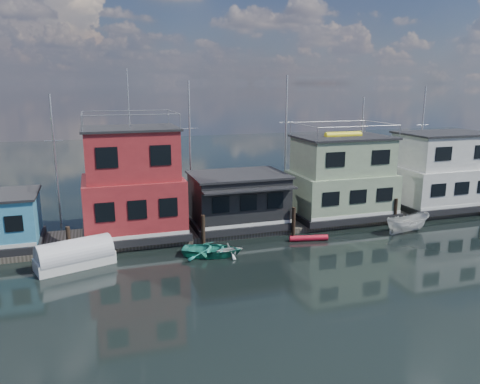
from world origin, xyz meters
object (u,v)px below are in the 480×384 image
object	(u,v)px
dinghy_teal	(212,250)
motorboat	(408,224)
tarp_runabout	(75,256)
red_kayak	(309,238)
houseboat_green	(341,178)
houseboat_red	(133,185)
houseboat_white	(440,172)
houseboat_dark	(238,199)
dinghy_white	(229,250)

from	to	relation	value
dinghy_teal	motorboat	bearing A→B (deg)	-67.25
tarp_runabout	red_kayak	xyz separation A→B (m)	(16.18, 0.05, -0.50)
houseboat_green	red_kayak	bearing A→B (deg)	-138.94
houseboat_green	motorboat	xyz separation A→B (m)	(3.13, -4.90, -2.81)
houseboat_red	dinghy_teal	bearing A→B (deg)	-48.46
red_kayak	houseboat_white	bearing A→B (deg)	27.23
houseboat_red	houseboat_green	size ratio (longest dim) A/B	1.41
houseboat_dark	tarp_runabout	size ratio (longest dim) A/B	1.47
houseboat_green	houseboat_white	world-z (taller)	houseboat_green
houseboat_dark	dinghy_white	distance (m)	6.36
houseboat_white	tarp_runabout	xyz separation A→B (m)	(-31.12, -4.36, -2.83)
dinghy_teal	tarp_runabout	bearing A→B (deg)	106.91
houseboat_green	dinghy_teal	size ratio (longest dim) A/B	2.10
houseboat_dark	dinghy_white	bearing A→B (deg)	-113.14
houseboat_white	tarp_runabout	bearing A→B (deg)	-172.03
houseboat_green	tarp_runabout	size ratio (longest dim) A/B	1.67
houseboat_white	dinghy_teal	xyz separation A→B (m)	(-22.46, -5.12, -3.12)
houseboat_dark	dinghy_white	size ratio (longest dim) A/B	4.04
motorboat	tarp_runabout	distance (m)	24.26
dinghy_white	houseboat_red	bearing A→B (deg)	44.57
houseboat_red	tarp_runabout	size ratio (longest dim) A/B	2.36
houseboat_red	houseboat_green	distance (m)	17.01
houseboat_dark	houseboat_white	size ratio (longest dim) A/B	0.88
motorboat	red_kayak	distance (m)	8.11
tarp_runabout	dinghy_teal	xyz separation A→B (m)	(8.66, -0.76, -0.30)
dinghy_white	dinghy_teal	world-z (taller)	dinghy_white
houseboat_white	dinghy_white	size ratio (longest dim) A/B	4.58
tarp_runabout	dinghy_teal	bearing A→B (deg)	-22.68
motorboat	houseboat_red	bearing A→B (deg)	73.76
houseboat_green	red_kayak	distance (m)	7.36
houseboat_red	dinghy_white	bearing A→B (deg)	-44.87
houseboat_dark	houseboat_red	bearing A→B (deg)	179.86
houseboat_green	red_kayak	xyz separation A→B (m)	(-4.94, -4.31, -3.34)
motorboat	red_kayak	bearing A→B (deg)	83.21
houseboat_red	dinghy_teal	world-z (taller)	houseboat_red
dinghy_white	dinghy_teal	bearing A→B (deg)	65.91
houseboat_green	houseboat_white	bearing A→B (deg)	-0.00
houseboat_red	dinghy_teal	size ratio (longest dim) A/B	2.96
houseboat_green	dinghy_teal	world-z (taller)	houseboat_green
houseboat_red	motorboat	distance (m)	20.99
houseboat_red	dinghy_white	xyz separation A→B (m)	(5.62, -5.59, -3.62)
houseboat_red	houseboat_dark	world-z (taller)	houseboat_red
houseboat_dark	houseboat_white	bearing A→B (deg)	0.06
houseboat_red	motorboat	bearing A→B (deg)	-13.69
houseboat_red	red_kayak	distance (m)	13.38
dinghy_teal	houseboat_red	bearing A→B (deg)	63.49
dinghy_white	houseboat_white	bearing A→B (deg)	-75.90
dinghy_white	motorboat	xyz separation A→B (m)	(14.51, 0.69, 0.26)
houseboat_dark	red_kayak	distance (m)	6.30
houseboat_dark	houseboat_white	distance (m)	19.03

